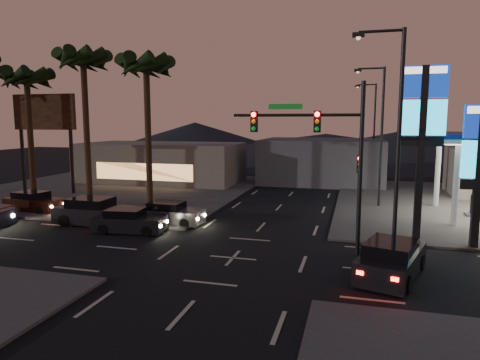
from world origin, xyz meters
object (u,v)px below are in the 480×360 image
(car_lane_a_front, at_px, (129,221))
(car_lane_b_rear, at_px, (34,202))
(pylon_sign_tall, at_px, (423,118))
(car_lane_b_front, at_px, (170,214))
(suv_station, at_px, (391,260))
(pylon_sign_short, at_px, (480,154))
(traffic_signal_mast, at_px, (322,143))
(car_lane_b_mid, at_px, (95,212))

(car_lane_a_front, bearing_deg, car_lane_b_rear, 160.52)
(pylon_sign_tall, distance_m, car_lane_b_rear, 25.34)
(car_lane_b_front, xyz_separation_m, car_lane_b_rear, (-10.61, 0.85, 0.02))
(car_lane_b_rear, xyz_separation_m, suv_station, (22.97, -6.79, 0.06))
(pylon_sign_tall, distance_m, pylon_sign_short, 3.20)
(pylon_sign_tall, bearing_deg, traffic_signal_mast, -143.48)
(pylon_sign_tall, distance_m, car_lane_b_mid, 19.29)
(pylon_sign_tall, bearing_deg, car_lane_b_front, -179.38)
(pylon_sign_short, distance_m, car_lane_b_mid, 21.26)
(car_lane_b_mid, height_order, suv_station, car_lane_b_mid)
(pylon_sign_tall, xyz_separation_m, car_lane_b_mid, (-18.39, -1.47, -5.64))
(car_lane_b_rear, bearing_deg, traffic_signal_mast, -11.92)
(suv_station, bearing_deg, car_lane_a_front, 165.59)
(car_lane_b_rear, bearing_deg, car_lane_b_front, -4.57)
(pylon_sign_short, relative_size, car_lane_a_front, 1.67)
(traffic_signal_mast, height_order, suv_station, traffic_signal_mast)
(car_lane_a_front, relative_size, car_lane_b_front, 1.01)
(traffic_signal_mast, relative_size, car_lane_a_front, 1.90)
(traffic_signal_mast, bearing_deg, pylon_sign_short, 19.13)
(traffic_signal_mast, height_order, car_lane_b_mid, traffic_signal_mast)
(car_lane_b_front, height_order, suv_station, suv_station)
(pylon_sign_tall, distance_m, traffic_signal_mast, 6.02)
(car_lane_b_mid, relative_size, suv_station, 1.02)
(traffic_signal_mast, distance_m, car_lane_b_rear, 20.88)
(car_lane_b_mid, bearing_deg, pylon_sign_short, 1.29)
(car_lane_b_mid, relative_size, car_lane_b_rear, 1.14)
(traffic_signal_mast, distance_m, suv_station, 6.04)
(car_lane_a_front, bearing_deg, pylon_sign_short, 4.96)
(car_lane_a_front, height_order, suv_station, suv_station)
(pylon_sign_tall, relative_size, pylon_sign_short, 1.29)
(pylon_sign_tall, height_order, car_lane_b_front, pylon_sign_tall)
(pylon_sign_tall, xyz_separation_m, car_lane_b_front, (-14.06, -0.15, -5.77))
(car_lane_b_front, distance_m, car_lane_b_rear, 10.64)
(pylon_sign_short, bearing_deg, pylon_sign_tall, 158.20)
(pylon_sign_tall, relative_size, suv_station, 1.85)
(car_lane_b_front, bearing_deg, car_lane_a_front, -120.31)
(pylon_sign_tall, height_order, suv_station, pylon_sign_tall)
(car_lane_a_front, distance_m, suv_station, 14.22)
(car_lane_b_mid, xyz_separation_m, car_lane_b_rear, (-6.28, 2.17, -0.11))
(car_lane_a_front, xyz_separation_m, car_lane_b_mid, (-2.92, 1.09, 0.13))
(car_lane_b_rear, bearing_deg, car_lane_a_front, -19.48)
(traffic_signal_mast, height_order, car_lane_a_front, traffic_signal_mast)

